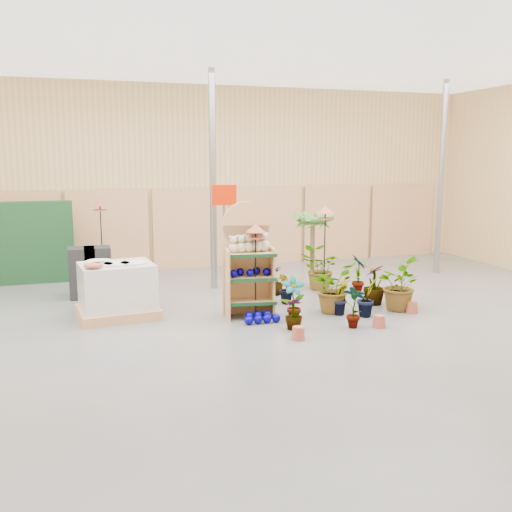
{
  "coord_description": "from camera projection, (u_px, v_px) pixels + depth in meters",
  "views": [
    {
      "loc": [
        -2.72,
        -8.04,
        2.72
      ],
      "look_at": [
        0.3,
        1.5,
        1.0
      ],
      "focal_mm": 40.0,
      "sensor_mm": 36.0,
      "label": 1
    }
  ],
  "objects": [
    {
      "name": "potted_plant_2",
      "position": [
        332.0,
        288.0,
        10.15
      ],
      "size": [
        1.06,
        1.04,
        0.89
      ],
      "primitive_type": "imported",
      "rotation": [
        0.0,
        0.0,
        0.65
      ],
      "color": "#417829",
      "rests_on": "ground"
    },
    {
      "name": "potted_plant_11",
      "position": [
        275.0,
        280.0,
        11.46
      ],
      "size": [
        0.45,
        0.45,
        0.59
      ],
      "primitive_type": "imported",
      "rotation": [
        0.0,
        0.0,
        3.68
      ],
      "color": "#417829",
      "rests_on": "ground"
    },
    {
      "name": "potted_plant_10",
      "position": [
        397.0,
        284.0,
        10.31
      ],
      "size": [
        1.03,
        1.08,
        0.94
      ],
      "primitive_type": "imported",
      "rotation": [
        0.0,
        0.0,
        1.12
      ],
      "color": "#417829",
      "rests_on": "ground"
    },
    {
      "name": "room",
      "position": [
        249.0,
        190.0,
        9.31
      ],
      "size": [
        15.2,
        12.1,
        4.7
      ],
      "color": "#565656",
      "rests_on": "ground"
    },
    {
      "name": "offer_sign",
      "position": [
        224.0,
        217.0,
        11.39
      ],
      "size": [
        0.5,
        0.08,
        2.2
      ],
      "color": "gray",
      "rests_on": "ground"
    },
    {
      "name": "potted_plant_8",
      "position": [
        354.0,
        306.0,
        9.21
      ],
      "size": [
        0.43,
        0.45,
        0.71
      ],
      "primitive_type": "imported",
      "rotation": [
        0.0,
        0.0,
        2.23
      ],
      "color": "#417829",
      "rests_on": "ground"
    },
    {
      "name": "potted_plant_0",
      "position": [
        293.0,
        299.0,
        9.59
      ],
      "size": [
        0.44,
        0.32,
        0.77
      ],
      "primitive_type": "imported",
      "rotation": [
        0.0,
        0.0,
        6.16
      ],
      "color": "#417829",
      "rests_on": "ground"
    },
    {
      "name": "charcoal_planters",
      "position": [
        90.0,
        272.0,
        11.23
      ],
      "size": [
        0.8,
        0.5,
        1.0
      ],
      "color": "black",
      "rests_on": "ground"
    },
    {
      "name": "gazing_balls_floor",
      "position": [
        261.0,
        318.0,
        9.58
      ],
      "size": [
        0.63,
        0.39,
        0.15
      ],
      "color": "#030082",
      "rests_on": "ground"
    },
    {
      "name": "teddy_bears",
      "position": [
        251.0,
        244.0,
        9.77
      ],
      "size": [
        0.74,
        0.2,
        0.32
      ],
      "color": "beige",
      "rests_on": "display_shelf"
    },
    {
      "name": "palm",
      "position": [
        313.0,
        220.0,
        12.1
      ],
      "size": [
        0.7,
        0.7,
        1.69
      ],
      "color": "brown",
      "rests_on": "ground"
    },
    {
      "name": "potted_plant_6",
      "position": [
        318.0,
        269.0,
        11.9
      ],
      "size": [
        1.05,
        1.02,
        0.89
      ],
      "primitive_type": "imported",
      "rotation": [
        0.0,
        0.0,
        2.58
      ],
      "color": "#417829",
      "rests_on": "ground"
    },
    {
      "name": "display_shelf",
      "position": [
        247.0,
        264.0,
        9.91
      ],
      "size": [
        0.9,
        0.64,
        1.99
      ],
      "rotation": [
        0.0,
        0.0,
        -0.15
      ],
      "color": "tan",
      "rests_on": "ground"
    },
    {
      "name": "potted_plant_5",
      "position": [
        286.0,
        288.0,
        10.74
      ],
      "size": [
        0.35,
        0.39,
        0.6
      ],
      "primitive_type": "imported",
      "rotation": [
        0.0,
        0.0,
        4.42
      ],
      "color": "#417829",
      "rests_on": "ground"
    },
    {
      "name": "potted_plant_4",
      "position": [
        359.0,
        274.0,
        11.6
      ],
      "size": [
        0.35,
        0.46,
        0.8
      ],
      "primitive_type": "imported",
      "rotation": [
        0.0,
        0.0,
        1.41
      ],
      "color": "#417829",
      "rests_on": "ground"
    },
    {
      "name": "bird_table_front",
      "position": [
        256.0,
        231.0,
        9.66
      ],
      "size": [
        0.34,
        0.34,
        1.63
      ],
      "color": "black",
      "rests_on": "ground"
    },
    {
      "name": "potted_plant_1",
      "position": [
        340.0,
        297.0,
        10.02
      ],
      "size": [
        0.41,
        0.43,
        0.61
      ],
      "primitive_type": "imported",
      "rotation": [
        0.0,
        0.0,
        0.96
      ],
      "color": "#417829",
      "rests_on": "ground"
    },
    {
      "name": "gazing_balls_shelf",
      "position": [
        250.0,
        272.0,
        9.81
      ],
      "size": [
        0.73,
        0.25,
        0.14
      ],
      "color": "#030082",
      "rests_on": "display_shelf"
    },
    {
      "name": "pallet_stack",
      "position": [
        117.0,
        290.0,
        9.84
      ],
      "size": [
        1.43,
        1.24,
        0.98
      ],
      "rotation": [
        0.0,
        0.0,
        0.11
      ],
      "color": "tan",
      "rests_on": "ground"
    },
    {
      "name": "potted_plant_9",
      "position": [
        367.0,
        298.0,
        9.89
      ],
      "size": [
        0.45,
        0.42,
        0.66
      ],
      "primitive_type": "imported",
      "rotation": [
        0.0,
        0.0,
        0.43
      ],
      "color": "#417829",
      "rests_on": "ground"
    },
    {
      "name": "bird_table_back",
      "position": [
        100.0,
        205.0,
        12.15
      ],
      "size": [
        0.34,
        0.34,
        1.87
      ],
      "color": "black",
      "rests_on": "ground"
    },
    {
      "name": "potted_plant_3",
      "position": [
        374.0,
        285.0,
        10.71
      ],
      "size": [
        0.6,
        0.6,
        0.75
      ],
      "primitive_type": "imported",
      "rotation": [
        0.0,
        0.0,
        3.84
      ],
      "color": "#417829",
      "rests_on": "ground"
    },
    {
      "name": "potted_plant_7",
      "position": [
        294.0,
        313.0,
        9.14
      ],
      "size": [
        0.32,
        0.32,
        0.52
      ],
      "primitive_type": "imported",
      "rotation": [
        0.0,
        0.0,
        3.22
      ],
      "color": "#417829",
      "rests_on": "ground"
    },
    {
      "name": "bird_table_right",
      "position": [
        325.0,
        213.0,
        10.8
      ],
      "size": [
        0.34,
        0.34,
        1.83
      ],
      "color": "black",
      "rests_on": "ground"
    },
    {
      "name": "trellis_stock",
      "position": [
        26.0,
        243.0,
        12.43
      ],
      "size": [
        2.0,
        0.3,
        1.8
      ],
      "primitive_type": "cube",
      "color": "#153C1D",
      "rests_on": "ground"
    }
  ]
}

